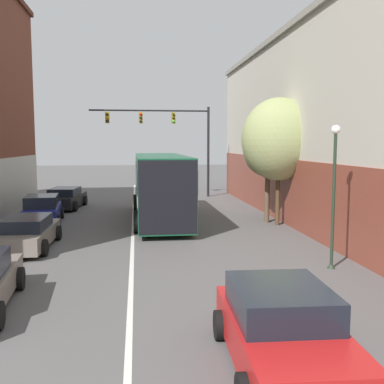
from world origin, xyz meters
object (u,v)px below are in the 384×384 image
object	(u,v)px
parked_car_left_near	(42,210)
street_tree_far	(279,139)
bus	(160,184)
parked_car_left_distant	(28,233)
street_lamp	(334,192)
traffic_signal_gantry	(169,130)
parked_car_left_mid	(66,198)
street_tree_near	(268,150)
hatchback_foreground	(283,330)

from	to	relation	value
parked_car_left_near	street_tree_far	distance (m)	12.13
bus	parked_car_left_distant	world-z (taller)	bus
parked_car_left_near	street_lamp	bearing A→B (deg)	-137.00
parked_car_left_distant	parked_car_left_near	bearing A→B (deg)	6.67
street_lamp	street_tree_far	bearing A→B (deg)	85.04
traffic_signal_gantry	street_tree_far	xyz separation A→B (m)	(4.36, -12.05, -0.80)
parked_car_left_mid	traffic_signal_gantry	size ratio (longest dim) A/B	0.50
street_tree_near	street_tree_far	world-z (taller)	street_tree_far
traffic_signal_gantry	street_lamp	size ratio (longest dim) A/B	1.92
parked_car_left_mid	street_lamp	size ratio (longest dim) A/B	0.97
hatchback_foreground	parked_car_left_mid	bearing A→B (deg)	20.67
traffic_signal_gantry	street_tree_far	size ratio (longest dim) A/B	1.42
bus	parked_car_left_near	world-z (taller)	bus
street_tree_far	street_tree_near	bearing A→B (deg)	110.94
parked_car_left_mid	parked_car_left_distant	world-z (taller)	parked_car_left_mid
parked_car_left_near	street_tree_near	distance (m)	11.62
parked_car_left_near	parked_car_left_mid	world-z (taller)	parked_car_left_near
parked_car_left_mid	street_tree_far	size ratio (longest dim) A/B	0.71
bus	street_lamp	size ratio (longest dim) A/B	2.28
street_tree_far	parked_car_left_mid	bearing A→B (deg)	147.60
parked_car_left_mid	street_lamp	xyz separation A→B (m)	(10.43, -14.65, 1.83)
hatchback_foreground	street_tree_far	xyz separation A→B (m)	(4.24, 13.51, 3.48)
parked_car_left_distant	street_tree_far	world-z (taller)	street_tree_far
bus	hatchback_foreground	world-z (taller)	bus
parked_car_left_near	parked_car_left_distant	world-z (taller)	parked_car_left_near
bus	traffic_signal_gantry	size ratio (longest dim) A/B	1.18
parked_car_left_near	bus	bearing A→B (deg)	-94.34
parked_car_left_near	street_tree_far	bearing A→B (deg)	-105.11
bus	hatchback_foreground	bearing A→B (deg)	-175.54
bus	traffic_signal_gantry	world-z (taller)	traffic_signal_gantry
parked_car_left_mid	parked_car_left_distant	size ratio (longest dim) A/B	1.01
hatchback_foreground	parked_car_left_distant	size ratio (longest dim) A/B	0.95
parked_car_left_mid	street_tree_near	bearing A→B (deg)	-114.07
hatchback_foreground	street_tree_far	world-z (taller)	street_tree_far
parked_car_left_near	parked_car_left_distant	xyz separation A→B (m)	(0.58, -5.53, -0.06)
parked_car_left_near	traffic_signal_gantry	distance (m)	13.08
traffic_signal_gantry	street_lamp	xyz separation A→B (m)	(3.70, -19.66, -2.49)
traffic_signal_gantry	street_tree_far	world-z (taller)	traffic_signal_gantry
street_lamp	street_tree_far	size ratio (longest dim) A/B	0.74
bus	parked_car_left_distant	bearing A→B (deg)	136.36
bus	street_tree_near	xyz separation A→B (m)	(5.27, -1.28, 1.76)
parked_car_left_near	parked_car_left_distant	bearing A→B (deg)	-179.56
street_tree_far	parked_car_left_distant	bearing A→B (deg)	-161.69
street_lamp	parked_car_left_mid	bearing A→B (deg)	125.46
hatchback_foreground	street_lamp	world-z (taller)	street_lamp
parked_car_left_distant	street_tree_near	xyz separation A→B (m)	(10.59, 4.37, 3.05)
hatchback_foreground	traffic_signal_gantry	xyz separation A→B (m)	(-0.12, 25.56, 4.28)
hatchback_foreground	parked_car_left_mid	world-z (taller)	hatchback_foreground
parked_car_left_near	street_lamp	xyz separation A→B (m)	(10.80, -9.54, 1.79)
parked_car_left_distant	street_lamp	bearing A→B (deg)	-110.72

